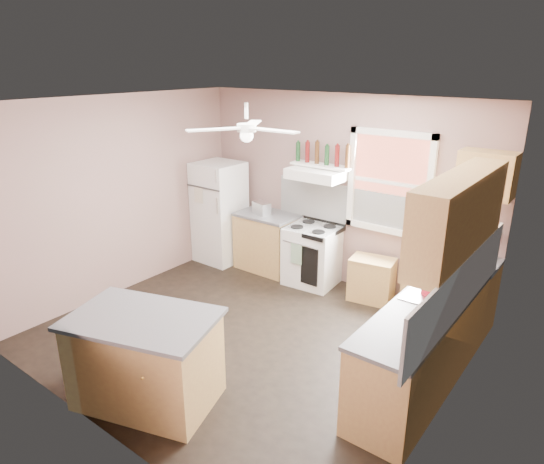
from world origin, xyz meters
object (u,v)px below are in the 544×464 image
Objects in this scene: island at (146,361)px; stove at (312,255)px; refrigerator at (220,212)px; cart at (371,280)px; toaster at (262,208)px.

stove is at bearing 75.52° from island.
cart is (2.61, 0.18, -0.52)m from refrigerator.
toaster is at bearing 91.41° from island.
refrigerator is at bearing 103.90° from island.
refrigerator reaches higher than cart.
cart is (1.84, 0.07, -0.70)m from toaster.
stove and island have the same top height.
island is at bearing -54.83° from toaster.
island is (1.86, -3.01, -0.38)m from refrigerator.
stove is at bearing 5.83° from refrigerator.
refrigerator is 1.87× the size of stove.
refrigerator reaches higher than toaster.
stove is at bearing 171.90° from cart.
island reaches higher than cart.
stove is 3.17m from island.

